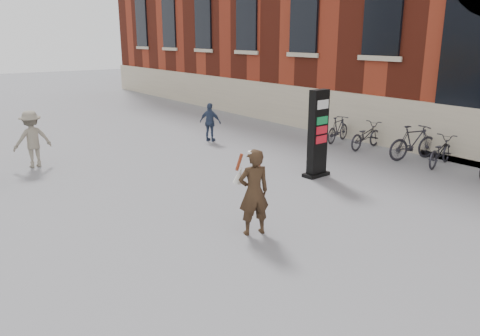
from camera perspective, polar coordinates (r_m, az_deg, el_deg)
ground at (r=9.32m, az=-1.68°, el=-9.05°), size 100.00×100.00×0.00m
info_pylon at (r=13.47m, az=9.46°, el=4.13°), size 0.83×0.46×2.49m
woman at (r=9.40m, az=1.66°, el=-2.82°), size 0.79×0.75×1.79m
pedestrian_b at (r=15.70m, az=-24.01°, el=3.24°), size 1.17×0.73×1.75m
pedestrian_c at (r=18.03m, az=-3.65°, el=5.59°), size 0.77×0.92×1.47m
bike_4 at (r=15.83m, az=23.22°, el=1.88°), size 1.86×0.98×0.93m
bike_5 at (r=16.30m, az=20.39°, el=2.95°), size 1.98×0.99×1.15m
bike_6 at (r=17.44m, az=15.07°, el=3.84°), size 1.86×0.85×0.94m
bike_7 at (r=18.28m, az=11.86°, el=4.65°), size 1.71×0.92×0.99m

